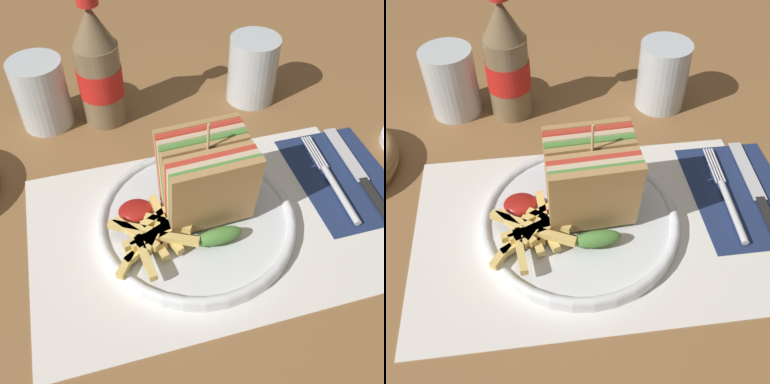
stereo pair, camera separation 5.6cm
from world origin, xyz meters
TOP-DOWN VIEW (x-y plane):
  - ground_plane at (0.00, 0.00)m, footprint 4.00×4.00m
  - placemat at (0.00, 0.02)m, footprint 0.45×0.29m
  - plate_main at (-0.01, 0.03)m, footprint 0.25×0.25m
  - club_sandwich at (0.00, 0.03)m, footprint 0.11×0.11m
  - fries_pile at (-0.07, 0.00)m, footprint 0.10×0.12m
  - ketchup_blob at (-0.09, 0.05)m, footprint 0.04×0.04m
  - napkin at (0.21, 0.05)m, footprint 0.13×0.19m
  - fork at (0.19, 0.04)m, footprint 0.02×0.17m
  - knife at (0.23, 0.05)m, footprint 0.03×0.19m
  - coke_bottle_near at (-0.09, 0.28)m, footprint 0.07×0.07m
  - glass_near at (0.15, 0.27)m, footprint 0.08×0.08m
  - glass_far at (-0.18, 0.29)m, footprint 0.08×0.08m

SIDE VIEW (x-z plane):
  - ground_plane at x=0.00m, z-range 0.00..0.00m
  - placemat at x=0.00m, z-range 0.00..0.00m
  - napkin at x=0.21m, z-range 0.00..0.00m
  - knife at x=0.23m, z-range 0.00..0.01m
  - fork at x=0.19m, z-range 0.00..0.01m
  - plate_main at x=-0.01m, z-range 0.00..0.02m
  - ketchup_blob at x=-0.09m, z-range 0.02..0.03m
  - fries_pile at x=-0.07m, z-range 0.02..0.04m
  - glass_far at x=-0.18m, z-range -0.01..0.10m
  - glass_near at x=0.15m, z-range 0.00..0.11m
  - club_sandwich at x=0.00m, z-range 0.00..0.14m
  - coke_bottle_near at x=-0.09m, z-range -0.01..0.19m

